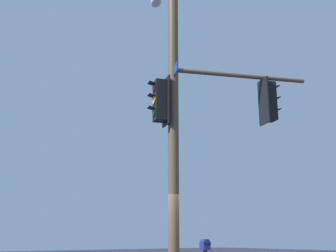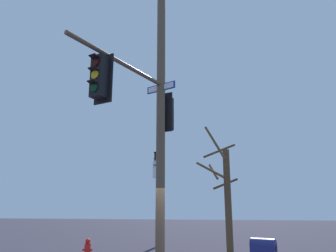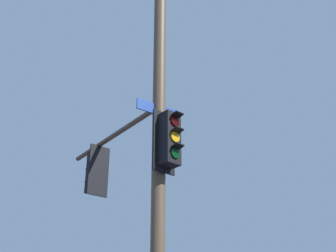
# 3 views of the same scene
# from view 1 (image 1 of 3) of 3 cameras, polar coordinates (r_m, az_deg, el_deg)

# --- Properties ---
(main_signal_pole_assembly) EXTENTS (4.23, 4.22, 9.94)m
(main_signal_pole_assembly) POSITION_cam_1_polar(r_m,az_deg,el_deg) (11.64, 2.45, 4.56)
(main_signal_pole_assembly) COLOR brown
(main_signal_pole_assembly) RESTS_ON ground
(mailbox) EXTENTS (0.50, 0.39, 1.41)m
(mailbox) POSITION_cam_1_polar(r_m,az_deg,el_deg) (14.78, 4.95, -15.88)
(mailbox) COLOR #4C3823
(mailbox) RESTS_ON ground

